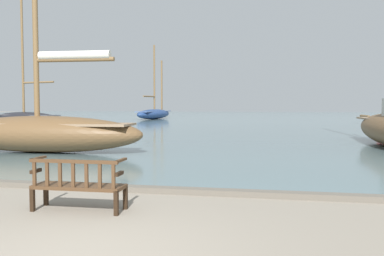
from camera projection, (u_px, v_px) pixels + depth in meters
name	position (u px, v px, depth m)	size (l,w,h in m)	color
harbor_water	(254.00, 119.00, 48.28)	(100.00, 80.00, 0.08)	slate
quay_edge_kerb	(157.00, 190.00, 8.95)	(40.00, 0.30, 0.12)	#675F54
park_bench	(78.00, 184.00, 7.42)	(1.60, 0.53, 0.92)	black
sailboat_centre_channel	(154.00, 113.00, 47.93)	(3.02, 7.66, 8.27)	navy
sailboat_outer_port	(26.00, 117.00, 33.83)	(7.31, 3.83, 10.43)	black
sailboat_nearest_port	(43.00, 130.00, 15.59)	(9.07, 2.20, 10.32)	brown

